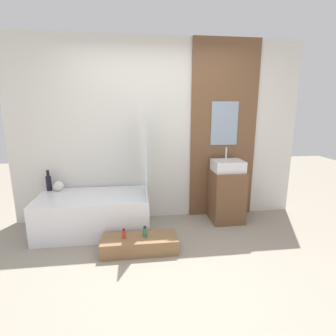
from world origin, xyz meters
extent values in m
plane|color=gray|center=(0.00, 0.00, 0.00)|extent=(12.00, 12.00, 0.00)
cube|color=silver|center=(0.00, 1.58, 1.30)|extent=(4.20, 0.06, 2.60)
cube|color=brown|center=(0.96, 1.53, 1.30)|extent=(0.99, 0.03, 2.60)
cube|color=#8C9EB2|center=(0.96, 1.51, 1.42)|extent=(0.40, 0.01, 0.63)
cube|color=white|center=(-0.93, 1.15, 0.26)|extent=(1.45, 0.77, 0.51)
cube|color=silver|center=(-0.93, 1.15, 0.51)|extent=(1.13, 0.54, 0.01)
cube|color=silver|center=(-0.23, 1.09, 1.09)|extent=(0.01, 0.62, 1.15)
cube|color=olive|center=(-0.34, 0.55, 0.09)|extent=(0.88, 0.34, 0.18)
cube|color=brown|center=(0.96, 1.28, 0.38)|extent=(0.45, 0.47, 0.75)
cube|color=white|center=(0.96, 1.28, 0.83)|extent=(0.43, 0.35, 0.16)
cylinder|color=silver|center=(0.96, 1.37, 1.00)|extent=(0.02, 0.02, 0.18)
cylinder|color=black|center=(-1.56, 1.44, 0.62)|extent=(0.07, 0.07, 0.20)
cylinder|color=black|center=(-1.56, 1.44, 0.76)|extent=(0.04, 0.04, 0.09)
sphere|color=silver|center=(-1.43, 1.41, 0.58)|extent=(0.14, 0.14, 0.14)
cylinder|color=red|center=(-0.51, 0.55, 0.23)|extent=(0.04, 0.04, 0.09)
cylinder|color=black|center=(-0.51, 0.55, 0.28)|extent=(0.03, 0.03, 0.02)
cylinder|color=#38704C|center=(-0.27, 0.55, 0.23)|extent=(0.05, 0.05, 0.11)
cylinder|color=black|center=(-0.27, 0.55, 0.30)|extent=(0.03, 0.03, 0.02)
camera|label=1|loc=(-0.36, -2.25, 1.65)|focal=28.00mm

